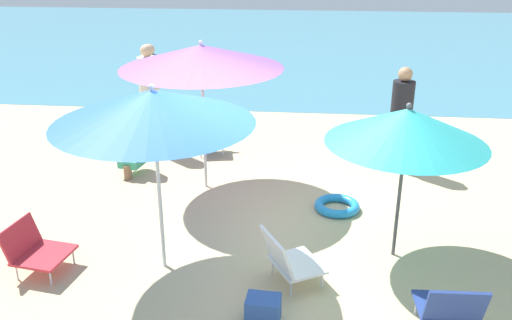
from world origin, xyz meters
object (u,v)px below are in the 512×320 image
object	(u,v)px
umbrella_purple	(201,56)
beach_bag	(263,309)
umbrella_blue	(153,107)
person_c	(135,145)
person_b	(152,85)
person_a	(150,98)
swim_ring	(337,206)
beach_chair_c	(449,308)
beach_chair_d	(35,248)
beach_chair_b	(211,134)
beach_chair_a	(288,259)
person_d	(401,119)
umbrella_teal	(407,126)

from	to	relation	value
umbrella_purple	beach_bag	distance (m)	3.54
beach_bag	umbrella_blue	bearing A→B (deg)	144.43
person_c	person_b	bearing A→B (deg)	-161.23
umbrella_purple	person_a	bearing A→B (deg)	129.10
umbrella_blue	beach_bag	size ratio (longest dim) A/B	6.41
umbrella_blue	swim_ring	xyz separation A→B (m)	(1.93, 1.51, -1.76)
beach_chair_c	person_b	world-z (taller)	person_b
beach_chair_d	beach_chair_b	bearing A→B (deg)	80.05
person_a	person_c	world-z (taller)	person_a
beach_chair_a	person_b	size ratio (longest dim) A/B	0.47
beach_chair_b	person_a	xyz separation A→B (m)	(-1.01, 0.07, 0.57)
beach_chair_a	beach_chair_d	bearing A→B (deg)	151.29
person_c	person_d	xyz separation A→B (m)	(3.96, 0.53, 0.37)
beach_chair_d	person_d	size ratio (longest dim) A/B	0.42
person_a	swim_ring	size ratio (longest dim) A/B	2.95
beach_chair_c	person_d	world-z (taller)	person_d
beach_chair_b	person_d	distance (m)	3.03
beach_chair_b	beach_chair_c	xyz separation A→B (m)	(2.87, -4.32, 0.01)
beach_chair_b	person_b	size ratio (longest dim) A/B	0.37
umbrella_teal	beach_chair_a	bearing A→B (deg)	-150.10
umbrella_teal	umbrella_blue	bearing A→B (deg)	-169.48
beach_chair_c	person_a	distance (m)	5.89
beach_chair_c	beach_chair_d	bearing A→B (deg)	78.81
beach_chair_c	person_b	xyz separation A→B (m)	(-4.16, 5.51, 0.47)
umbrella_blue	person_b	world-z (taller)	umbrella_blue
umbrella_purple	person_b	bearing A→B (deg)	119.65
beach_chair_b	person_d	bearing A→B (deg)	71.02
beach_chair_b	person_d	xyz separation A→B (m)	(2.97, -0.40, 0.48)
umbrella_purple	beach_bag	bearing A→B (deg)	-69.76
swim_ring	beach_bag	xyz separation A→B (m)	(-0.78, -2.33, 0.07)
umbrella_purple	person_b	distance (m)	3.12
beach_chair_c	beach_chair_a	bearing A→B (deg)	62.49
umbrella_teal	beach_chair_d	xyz separation A→B (m)	(-3.87, -0.69, -1.27)
beach_chair_c	beach_bag	size ratio (longest dim) A/B	2.01
person_a	beach_bag	distance (m)	4.92
umbrella_purple	person_b	xyz separation A→B (m)	(-1.45, 2.54, -1.08)
person_a	person_d	distance (m)	4.00
beach_chair_d	person_b	distance (m)	4.85
umbrella_teal	swim_ring	distance (m)	1.90
person_d	beach_bag	size ratio (longest dim) A/B	4.96
beach_chair_b	person_c	xyz separation A→B (m)	(-0.99, -0.93, 0.11)
beach_chair_a	person_d	size ratio (longest dim) A/B	0.46
swim_ring	beach_chair_d	bearing A→B (deg)	-152.28
person_a	person_b	distance (m)	1.15
beach_chair_d	person_d	world-z (taller)	person_d
person_b	umbrella_teal	bearing A→B (deg)	-20.38
beach_bag	beach_chair_a	bearing A→B (deg)	72.03
person_b	beach_bag	bearing A→B (deg)	-38.75
umbrella_teal	person_a	size ratio (longest dim) A/B	1.02
umbrella_purple	beach_chair_d	xyz separation A→B (m)	(-1.43, -2.28, -1.61)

